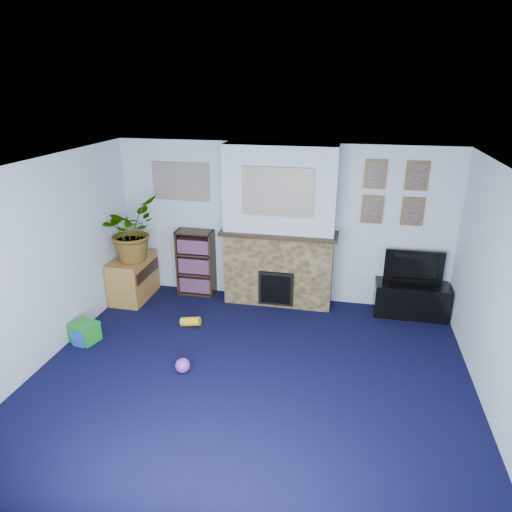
% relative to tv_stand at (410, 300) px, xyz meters
% --- Properties ---
extents(floor, '(5.00, 4.50, 0.01)m').
position_rel_tv_stand_xyz_m(floor, '(-1.95, -2.03, -0.23)').
color(floor, black).
rests_on(floor, ground).
extents(ceiling, '(5.00, 4.50, 0.01)m').
position_rel_tv_stand_xyz_m(ceiling, '(-1.95, -2.03, 2.17)').
color(ceiling, white).
rests_on(ceiling, wall_back).
extents(wall_back, '(5.00, 0.04, 2.40)m').
position_rel_tv_stand_xyz_m(wall_back, '(-1.95, 0.22, 0.97)').
color(wall_back, silver).
rests_on(wall_back, ground).
extents(wall_front, '(5.00, 0.04, 2.40)m').
position_rel_tv_stand_xyz_m(wall_front, '(-1.95, -4.28, 0.97)').
color(wall_front, silver).
rests_on(wall_front, ground).
extents(wall_left, '(0.04, 4.50, 2.40)m').
position_rel_tv_stand_xyz_m(wall_left, '(-4.45, -2.03, 0.97)').
color(wall_left, silver).
rests_on(wall_left, ground).
extents(wall_right, '(0.04, 4.50, 2.40)m').
position_rel_tv_stand_xyz_m(wall_right, '(0.55, -2.03, 0.97)').
color(wall_right, silver).
rests_on(wall_right, ground).
extents(chimney_breast, '(1.72, 0.50, 2.40)m').
position_rel_tv_stand_xyz_m(chimney_breast, '(-1.95, 0.02, 0.96)').
color(chimney_breast, brown).
rests_on(chimney_breast, ground).
extents(collage_main, '(1.00, 0.03, 0.68)m').
position_rel_tv_stand_xyz_m(collage_main, '(-1.95, -0.19, 1.55)').
color(collage_main, gray).
rests_on(collage_main, chimney_breast).
extents(collage_left, '(0.90, 0.03, 0.58)m').
position_rel_tv_stand_xyz_m(collage_left, '(-3.50, 0.21, 1.55)').
color(collage_left, gray).
rests_on(collage_left, wall_back).
extents(portrait_tl, '(0.30, 0.03, 0.40)m').
position_rel_tv_stand_xyz_m(portrait_tl, '(-0.65, 0.20, 1.77)').
color(portrait_tl, brown).
rests_on(portrait_tl, wall_back).
extents(portrait_tr, '(0.30, 0.03, 0.40)m').
position_rel_tv_stand_xyz_m(portrait_tr, '(-0.10, 0.20, 1.77)').
color(portrait_tr, brown).
rests_on(portrait_tr, wall_back).
extents(portrait_bl, '(0.30, 0.03, 0.40)m').
position_rel_tv_stand_xyz_m(portrait_bl, '(-0.65, 0.20, 1.27)').
color(portrait_bl, brown).
rests_on(portrait_bl, wall_back).
extents(portrait_br, '(0.30, 0.03, 0.40)m').
position_rel_tv_stand_xyz_m(portrait_br, '(-0.10, 0.20, 1.27)').
color(portrait_br, brown).
rests_on(portrait_br, wall_back).
extents(tv_stand, '(1.02, 0.43, 0.49)m').
position_rel_tv_stand_xyz_m(tv_stand, '(0.00, 0.00, 0.00)').
color(tv_stand, black).
rests_on(tv_stand, ground).
extents(television, '(0.82, 0.12, 0.47)m').
position_rel_tv_stand_xyz_m(television, '(0.00, 0.02, 0.50)').
color(television, black).
rests_on(television, tv_stand).
extents(bookshelf, '(0.58, 0.28, 1.05)m').
position_rel_tv_stand_xyz_m(bookshelf, '(-3.28, 0.08, 0.28)').
color(bookshelf, black).
rests_on(bookshelf, ground).
extents(sideboard, '(0.47, 0.85, 0.66)m').
position_rel_tv_stand_xyz_m(sideboard, '(-4.19, -0.28, 0.12)').
color(sideboard, '#A37334').
rests_on(sideboard, ground).
extents(potted_plant, '(0.79, 0.89, 0.93)m').
position_rel_tv_stand_xyz_m(potted_plant, '(-4.14, -0.33, 0.90)').
color(potted_plant, '#26661E').
rests_on(potted_plant, sideboard).
extents(mantel_clock, '(0.09, 0.05, 0.13)m').
position_rel_tv_stand_xyz_m(mantel_clock, '(-2.08, -0.03, 1.00)').
color(mantel_clock, gold).
rests_on(mantel_clock, chimney_breast).
extents(mantel_candle, '(0.05, 0.05, 0.16)m').
position_rel_tv_stand_xyz_m(mantel_candle, '(-1.72, -0.03, 1.01)').
color(mantel_candle, '#B2BFC6').
rests_on(mantel_candle, chimney_breast).
extents(mantel_teddy, '(0.12, 0.12, 0.12)m').
position_rel_tv_stand_xyz_m(mantel_teddy, '(-2.57, -0.03, 0.99)').
color(mantel_teddy, gray).
rests_on(mantel_teddy, chimney_breast).
extents(mantel_can, '(0.06, 0.06, 0.13)m').
position_rel_tv_stand_xyz_m(mantel_can, '(-1.32, -0.03, 0.99)').
color(mantel_can, blue).
rests_on(mantel_can, chimney_breast).
extents(green_crate, '(0.39, 0.34, 0.27)m').
position_rel_tv_stand_xyz_m(green_crate, '(-4.25, -1.63, -0.08)').
color(green_crate, '#198C26').
rests_on(green_crate, ground).
extents(toy_ball, '(0.17, 0.17, 0.17)m').
position_rel_tv_stand_xyz_m(toy_ball, '(-2.75, -2.02, -0.14)').
color(toy_ball, purple).
rests_on(toy_ball, ground).
extents(toy_block, '(0.19, 0.19, 0.21)m').
position_rel_tv_stand_xyz_m(toy_block, '(-4.25, -1.71, -0.12)').
color(toy_block, blue).
rests_on(toy_block, ground).
extents(toy_tube, '(0.28, 0.13, 0.16)m').
position_rel_tv_stand_xyz_m(toy_tube, '(-3.02, -0.98, -0.15)').
color(toy_tube, yellow).
rests_on(toy_tube, ground).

